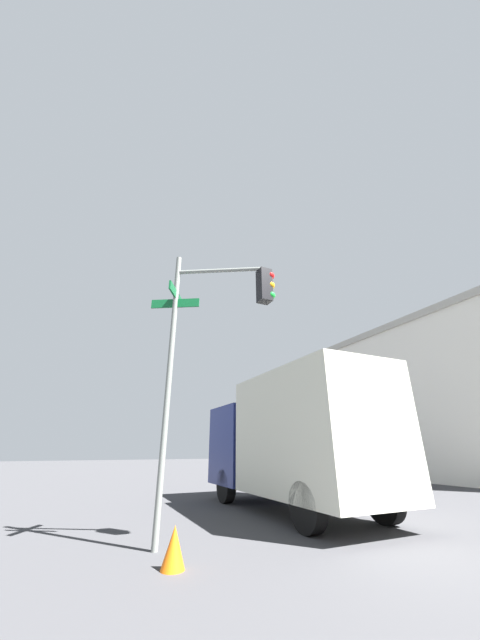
{
  "coord_description": "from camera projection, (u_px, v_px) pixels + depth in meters",
  "views": [
    {
      "loc": [
        -0.85,
        -8.45,
        1.63
      ],
      "look_at": [
        -6.42,
        -5.84,
        4.13
      ],
      "focal_mm": 17.85,
      "sensor_mm": 36.0,
      "label": 1
    }
  ],
  "objects": [
    {
      "name": "traffic_cone",
      "position": [
        174.0,
        547.0,
        4.71
      ],
      "size": [
        0.36,
        0.36,
        0.57
      ],
      "primitive_type": "cone",
      "color": "orange",
      "rests_on": "ground_plane"
    },
    {
      "name": "box_truck_second",
      "position": [
        290.0,
        438.0,
        9.5
      ],
      "size": [
        7.17,
        2.56,
        3.63
      ],
      "color": "navy",
      "rests_on": "ground_plane"
    },
    {
      "name": "traffic_signal_near",
      "position": [
        215.0,
        324.0,
        6.94
      ],
      "size": [
        1.62,
        2.47,
        5.91
      ],
      "color": "slate",
      "rests_on": "ground_plane"
    },
    {
      "name": "building_stucco",
      "position": [
        478.0,
        408.0,
        23.69
      ],
      "size": [
        15.14,
        20.3,
        8.98
      ],
      "color": "silver",
      "rests_on": "ground_plane"
    }
  ]
}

